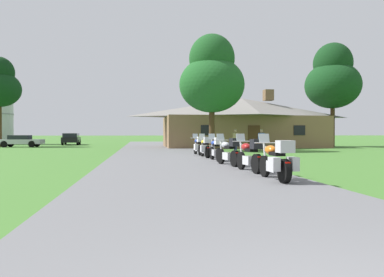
% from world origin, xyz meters
% --- Properties ---
extents(ground_plane, '(500.00, 500.00, 0.00)m').
position_xyz_m(ground_plane, '(0.00, 20.00, 0.00)').
color(ground_plane, '#42752D').
extents(asphalt_driveway, '(6.40, 80.00, 0.06)m').
position_xyz_m(asphalt_driveway, '(0.00, 18.00, 0.03)').
color(asphalt_driveway, slate).
rests_on(asphalt_driveway, ground).
extents(motorcycle_orange_nearest_to_camera, '(0.73, 2.08, 1.30)m').
position_xyz_m(motorcycle_orange_nearest_to_camera, '(2.20, 7.73, 0.61)').
color(motorcycle_orange_nearest_to_camera, black).
rests_on(motorcycle_orange_nearest_to_camera, asphalt_driveway).
extents(motorcycle_red_second_in_row, '(0.66, 2.08, 1.30)m').
position_xyz_m(motorcycle_red_second_in_row, '(2.17, 10.10, 0.62)').
color(motorcycle_red_second_in_row, black).
rests_on(motorcycle_red_second_in_row, asphalt_driveway).
extents(motorcycle_silver_third_in_row, '(0.80, 2.07, 1.30)m').
position_xyz_m(motorcycle_silver_third_in_row, '(2.05, 12.58, 0.62)').
color(motorcycle_silver_third_in_row, black).
rests_on(motorcycle_silver_third_in_row, asphalt_driveway).
extents(motorcycle_blue_fourth_in_row, '(0.66, 2.08, 1.30)m').
position_xyz_m(motorcycle_blue_fourth_in_row, '(2.07, 15.26, 0.62)').
color(motorcycle_blue_fourth_in_row, black).
rests_on(motorcycle_blue_fourth_in_row, asphalt_driveway).
extents(motorcycle_yellow_fifth_in_row, '(0.73, 2.08, 1.30)m').
position_xyz_m(motorcycle_yellow_fifth_in_row, '(1.99, 17.65, 0.61)').
color(motorcycle_yellow_fifth_in_row, black).
rests_on(motorcycle_yellow_fifth_in_row, asphalt_driveway).
extents(motorcycle_blue_farthest_in_row, '(0.78, 2.08, 1.30)m').
position_xyz_m(motorcycle_blue_farthest_in_row, '(1.98, 19.94, 0.61)').
color(motorcycle_blue_farthest_in_row, black).
rests_on(motorcycle_blue_farthest_in_row, asphalt_driveway).
extents(stone_lodge, '(16.32, 8.40, 5.83)m').
position_xyz_m(stone_lodge, '(8.61, 33.76, 2.54)').
color(stone_lodge, brown).
rests_on(stone_lodge, ground).
extents(bystander_blue_shirt_near_lodge, '(0.55, 0.22, 1.69)m').
position_xyz_m(bystander_blue_shirt_near_lodge, '(8.11, 26.33, 0.95)').
color(bystander_blue_shirt_near_lodge, '#75664C').
rests_on(bystander_blue_shirt_near_lodge, ground).
extents(bystander_tan_shirt_beside_signpost, '(0.39, 0.47, 1.69)m').
position_xyz_m(bystander_tan_shirt_beside_signpost, '(6.16, 27.09, 0.95)').
color(bystander_tan_shirt_beside_signpost, navy).
rests_on(bystander_tan_shirt_beside_signpost, ground).
extents(tree_by_lodge_front, '(5.08, 5.08, 9.10)m').
position_xyz_m(tree_by_lodge_front, '(3.99, 26.03, 5.76)').
color(tree_by_lodge_front, '#422D19').
rests_on(tree_by_lodge_front, ground).
extents(tree_right_of_lodge, '(5.62, 5.62, 10.71)m').
position_xyz_m(tree_right_of_lodge, '(18.13, 33.27, 7.02)').
color(tree_right_of_lodge, '#422D19').
rests_on(tree_right_of_lodge, ground).
extents(parked_black_suv_far_left, '(2.20, 4.73, 1.40)m').
position_xyz_m(parked_black_suv_far_left, '(-9.84, 43.63, 0.78)').
color(parked_black_suv_far_left, black).
rests_on(parked_black_suv_far_left, ground).
extents(parked_silver_sedan_far_left, '(4.23, 1.97, 1.20)m').
position_xyz_m(parked_silver_sedan_far_left, '(-13.55, 36.93, 0.64)').
color(parked_silver_sedan_far_left, '#ADAFB7').
rests_on(parked_silver_sedan_far_left, ground).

